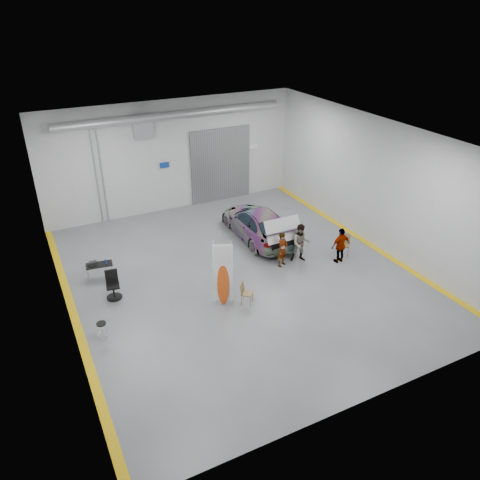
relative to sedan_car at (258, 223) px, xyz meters
name	(u,v)px	position (x,y,z in m)	size (l,w,h in m)	color
ground	(239,275)	(-2.39, -2.75, -0.75)	(16.00, 16.00, 0.00)	slate
room_shell	(221,168)	(-2.15, -0.53, 3.32)	(14.02, 16.18, 6.01)	#B9BBBD
sedan_car	(258,223)	(0.00, 0.00, 0.00)	(2.12, 5.20, 1.51)	white
person_a	(282,249)	(-0.34, -2.90, 0.05)	(0.58, 0.38, 1.60)	olive
person_b	(301,243)	(0.62, -2.90, 0.14)	(0.88, 0.67, 1.79)	slate
person_c	(341,245)	(2.13, -3.80, 0.08)	(0.97, 0.40, 1.67)	#9F6535
surfboard_display	(225,278)	(-3.78, -4.36, 0.36)	(0.72, 0.43, 2.75)	white
folding_chair_near	(247,297)	(-3.05, -4.76, -0.47)	(0.59, 0.69, 0.91)	brown
folding_chair_far	(344,248)	(2.75, -3.32, -0.46)	(0.62, 0.70, 0.95)	brown
shop_stool	(102,331)	(-8.53, -4.42, -0.41)	(0.35, 0.35, 0.69)	black
work_table	(98,265)	(-7.83, -0.37, -0.07)	(1.15, 0.69, 0.89)	#9B9EA3
office_chair	(113,286)	(-7.60, -2.02, -0.24)	(0.62, 0.62, 1.16)	black
trunk_lid	(283,228)	(0.00, -2.35, 0.77)	(1.76, 1.07, 0.04)	silver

